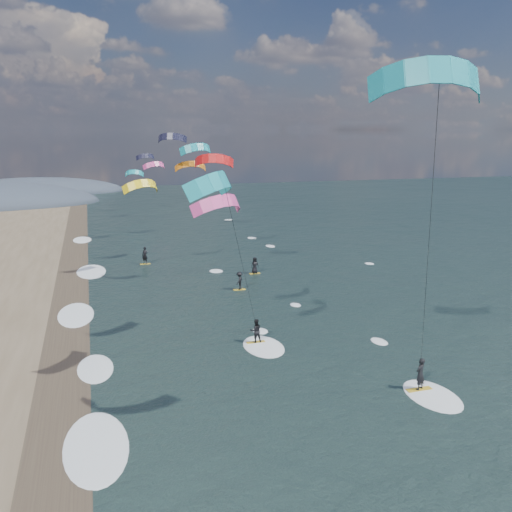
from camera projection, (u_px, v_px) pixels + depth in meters
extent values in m
plane|color=black|center=(363.00, 485.00, 23.01)|extent=(260.00, 260.00, 0.00)
cube|color=#382D23|center=(60.00, 411.00, 29.09)|extent=(3.00, 240.00, 0.00)
ellipsoid|color=#3D4756|center=(34.00, 193.00, 129.41)|extent=(40.00, 18.00, 7.00)
cube|color=gold|center=(419.00, 390.00, 31.40)|extent=(1.47, 0.44, 0.06)
imported|color=black|center=(420.00, 374.00, 31.20)|extent=(0.79, 0.69, 1.81)
ellipsoid|color=white|center=(432.00, 396.00, 30.74)|extent=(2.60, 4.20, 0.12)
cylinder|color=black|center=(429.00, 247.00, 26.15)|extent=(0.02, 0.02, 16.57)
cube|color=gold|center=(256.00, 342.00, 38.39)|extent=(1.27, 0.39, 0.06)
imported|color=black|center=(256.00, 331.00, 38.21)|extent=(0.79, 0.62, 1.62)
ellipsoid|color=white|center=(264.00, 346.00, 37.73)|extent=(2.60, 4.20, 0.12)
cylinder|color=black|center=(242.00, 261.00, 33.72)|extent=(0.02, 0.02, 12.37)
cube|color=gold|center=(239.00, 290.00, 51.10)|extent=(1.10, 0.35, 0.05)
imported|color=black|center=(239.00, 281.00, 50.92)|extent=(1.09, 1.20, 1.62)
cube|color=gold|center=(255.00, 273.00, 56.88)|extent=(1.10, 0.35, 0.05)
imported|color=black|center=(255.00, 265.00, 56.69)|extent=(0.84, 0.59, 1.62)
cube|color=gold|center=(145.00, 264.00, 60.90)|extent=(1.10, 0.35, 0.05)
imported|color=black|center=(145.00, 255.00, 60.70)|extent=(0.79, 0.74, 1.81)
ellipsoid|color=white|center=(85.00, 448.00, 25.67)|extent=(2.40, 5.40, 0.11)
ellipsoid|color=white|center=(85.00, 370.00, 34.10)|extent=(2.40, 5.40, 0.11)
ellipsoid|color=white|center=(85.00, 314.00, 44.41)|extent=(2.40, 5.40, 0.11)
ellipsoid|color=white|center=(85.00, 272.00, 57.52)|extent=(2.40, 5.40, 0.11)
ellipsoid|color=white|center=(85.00, 240.00, 74.39)|extent=(2.40, 5.40, 0.11)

